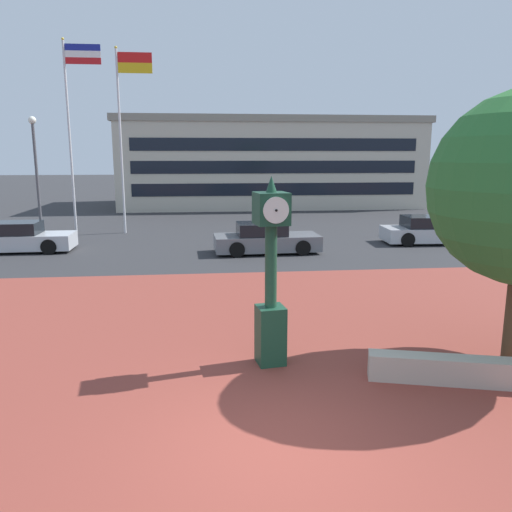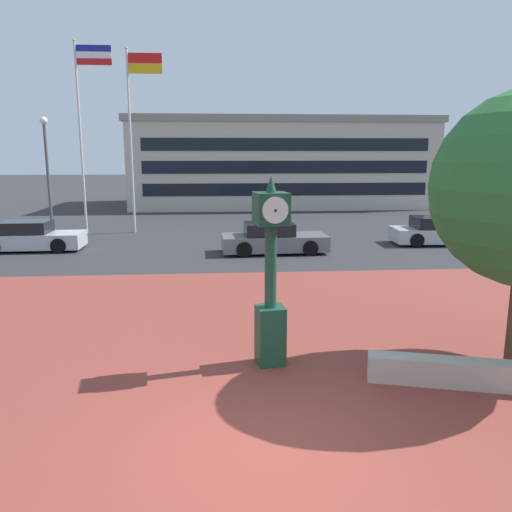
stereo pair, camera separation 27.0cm
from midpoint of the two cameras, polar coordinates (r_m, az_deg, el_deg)
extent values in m
plane|color=#2D2D30|center=(7.71, 1.07, -20.87)|extent=(200.00, 200.00, 0.00)
cube|color=brown|center=(10.76, -1.22, -11.07)|extent=(44.00, 14.88, 0.01)
cube|color=#ADA393|center=(10.07, 21.13, -11.98)|extent=(3.19, 1.23, 0.50)
cube|color=#19422D|center=(10.16, 0.88, -8.91)|extent=(0.60, 0.60, 1.18)
cylinder|color=#19422D|center=(9.76, 0.90, -1.16)|extent=(0.23, 0.23, 1.63)
cube|color=#19422D|center=(9.58, 0.92, 5.39)|extent=(0.69, 0.69, 0.61)
cylinder|color=white|center=(9.88, 0.43, 5.58)|extent=(0.49, 0.10, 0.49)
sphere|color=black|center=(9.90, 0.40, 5.59)|extent=(0.05, 0.05, 0.05)
cylinder|color=white|center=(9.27, 1.44, 5.18)|extent=(0.49, 0.10, 0.49)
sphere|color=black|center=(9.25, 1.48, 5.17)|extent=(0.05, 0.05, 0.05)
cone|color=#19422D|center=(9.54, 0.93, 8.14)|extent=(0.21, 0.21, 0.31)
cube|color=#B7BABF|center=(25.04, 18.64, 2.38)|extent=(4.33, 2.03, 0.64)
cube|color=black|center=(24.89, 18.27, 3.65)|extent=(2.03, 1.66, 0.56)
cylinder|color=black|center=(26.34, 20.62, 2.40)|extent=(0.65, 0.25, 0.64)
cylinder|color=black|center=(24.82, 22.16, 1.77)|extent=(0.65, 0.25, 0.64)
cylinder|color=black|center=(25.40, 15.17, 2.43)|extent=(0.65, 0.25, 0.64)
cylinder|color=black|center=(23.82, 16.43, 1.78)|extent=(0.65, 0.25, 0.64)
cube|color=slate|center=(21.45, 0.86, 1.55)|extent=(4.49, 1.98, 0.64)
cube|color=black|center=(21.33, 0.28, 3.02)|extent=(2.10, 1.63, 0.56)
cylinder|color=black|center=(22.54, 3.96, 1.70)|extent=(0.65, 0.25, 0.64)
cylinder|color=black|center=(20.93, 4.94, 0.93)|extent=(0.65, 0.25, 0.64)
cylinder|color=black|center=(22.12, -2.99, 1.53)|extent=(0.65, 0.25, 0.64)
cylinder|color=black|center=(20.48, -2.55, 0.73)|extent=(0.65, 0.25, 0.64)
cube|color=#B7BABF|center=(23.98, -25.22, 1.51)|extent=(4.32, 1.80, 0.64)
cube|color=black|center=(23.97, -25.82, 2.81)|extent=(1.99, 1.52, 0.56)
cylinder|color=black|center=(24.38, -21.64, 1.66)|extent=(0.64, 0.23, 0.64)
cylinder|color=black|center=(22.84, -22.66, 0.97)|extent=(0.64, 0.23, 0.64)
cylinder|color=silver|center=(28.05, -20.54, 12.12)|extent=(0.12, 0.12, 9.60)
sphere|color=gold|center=(28.59, -21.27, 21.88)|extent=(0.14, 0.14, 0.14)
cube|color=navy|center=(28.31, -19.28, 21.36)|extent=(1.72, 0.02, 0.32)
cube|color=white|center=(28.26, -19.24, 20.73)|extent=(1.72, 0.02, 0.32)
cube|color=red|center=(28.20, -19.19, 20.09)|extent=(1.72, 0.02, 0.32)
cylinder|color=silver|center=(27.54, -15.30, 12.10)|extent=(0.12, 0.12, 9.26)
sphere|color=gold|center=(28.03, -15.84, 21.72)|extent=(0.14, 0.14, 0.14)
cube|color=red|center=(27.82, -13.82, 20.94)|extent=(1.69, 0.02, 0.50)
cube|color=gold|center=(27.74, -13.77, 19.92)|extent=(1.69, 0.02, 0.50)
cube|color=beige|center=(42.20, 1.13, 10.18)|extent=(23.07, 10.32, 6.40)
cube|color=gray|center=(42.26, 1.15, 14.86)|extent=(23.53, 10.52, 0.50)
cube|color=black|center=(37.14, 2.11, 7.53)|extent=(20.76, 0.04, 0.90)
cube|color=black|center=(37.06, 2.13, 10.00)|extent=(20.76, 0.04, 0.90)
cube|color=black|center=(37.06, 2.15, 12.47)|extent=(20.76, 0.04, 0.90)
cylinder|color=#4C4C51|center=(26.86, -23.71, 7.60)|extent=(0.14, 0.14, 5.54)
sphere|color=white|center=(26.87, -24.22, 13.82)|extent=(0.36, 0.36, 0.36)
camera|label=1|loc=(0.13, -90.78, -0.16)|focal=35.43mm
camera|label=2|loc=(0.13, 89.22, 0.16)|focal=35.43mm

